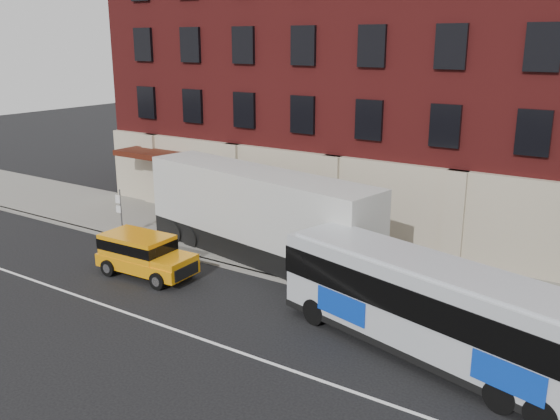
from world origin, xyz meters
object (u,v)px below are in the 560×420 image
Objects in this scene: sign_pole at (120,211)px; yellow_suv at (143,252)px; city_bus at (442,310)px; shipping_container at (258,216)px.

yellow_suv is at bearing -32.07° from sign_pole.
yellow_suv is (4.29, -2.69, -0.48)m from sign_pole.
city_bus reaches higher than yellow_suv.
city_bus is 2.54× the size of yellow_suv.
sign_pole is 7.33m from shipping_container.
sign_pole is at bearing 170.97° from city_bus.
yellow_suv is 0.37× the size of shipping_container.
shipping_container is at bearing 156.97° from city_bus.
sign_pole is 0.22× the size of city_bus.
sign_pole reaches higher than yellow_suv.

